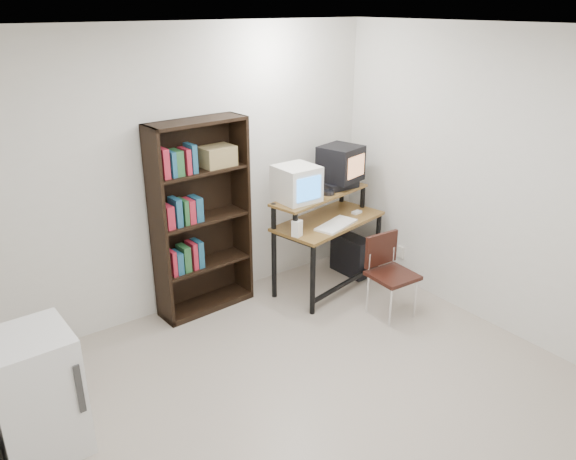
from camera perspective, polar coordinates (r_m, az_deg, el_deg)
floor at (r=4.28m, az=3.67°, el=-17.81°), size 4.00×4.00×0.01m
ceiling at (r=3.28m, az=4.83°, el=19.67°), size 4.00×4.00×0.01m
back_wall at (r=5.17m, az=-10.29°, el=5.65°), size 4.00×0.01×2.60m
right_wall at (r=5.04m, az=21.90°, el=3.93°), size 0.01×4.00×2.60m
computer_desk at (r=5.61m, az=3.98°, el=0.59°), size 1.24×0.79×0.98m
crt_monitor at (r=5.32m, az=0.88°, el=4.69°), size 0.37×0.38×0.35m
vcr at (r=5.76m, az=5.09°, el=4.60°), size 0.36×0.27×0.08m
crt_tv at (r=5.73m, az=5.38°, el=6.76°), size 0.45×0.44×0.35m
cd_spindle at (r=5.54m, az=4.13°, el=3.75°), size 0.13×0.13×0.05m
keyboard at (r=5.43m, az=4.92°, el=0.45°), size 0.51×0.34×0.03m
mousepad at (r=5.78m, az=7.02°, el=1.55°), size 0.26×0.23×0.01m
mouse at (r=5.78m, az=7.00°, el=1.76°), size 0.11×0.07×0.03m
desk_speaker at (r=5.15m, az=0.92°, el=0.10°), size 0.10×0.10×0.17m
pc_tower at (r=6.09m, az=6.43°, el=-2.53°), size 0.22×0.46×0.42m
school_chair at (r=5.26m, az=10.16°, el=-3.75°), size 0.40×0.40×0.77m
bookshelf at (r=5.18m, az=-8.97°, el=1.42°), size 0.92×0.36×1.81m
mini_fridge at (r=4.04m, az=-24.21°, el=-14.99°), size 0.52×0.52×0.86m
wall_outlet at (r=6.02m, az=11.39°, el=-2.23°), size 0.02×0.08×0.12m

